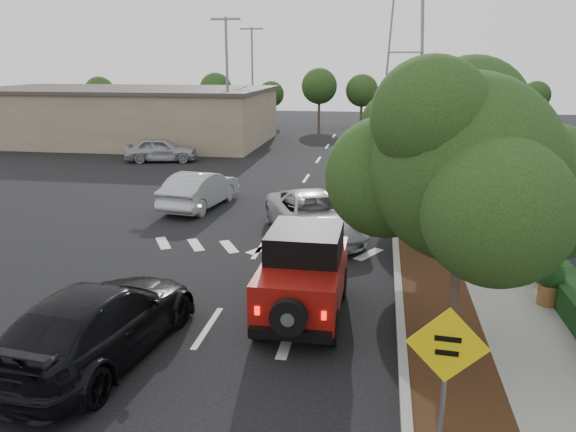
% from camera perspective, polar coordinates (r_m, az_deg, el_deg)
% --- Properties ---
extents(ground, '(120.00, 120.00, 0.00)m').
position_cam_1_polar(ground, '(13.96, -8.15, -11.16)').
color(ground, black).
rests_on(ground, ground).
extents(curb, '(0.20, 70.00, 0.15)m').
position_cam_1_polar(curb, '(24.65, 10.65, 0.80)').
color(curb, '#9E9B93').
rests_on(curb, ground).
extents(planting_strip, '(1.80, 70.00, 0.12)m').
position_cam_1_polar(planting_strip, '(24.70, 12.96, 0.66)').
color(planting_strip, black).
rests_on(planting_strip, ground).
extents(sidewalk, '(2.00, 70.00, 0.12)m').
position_cam_1_polar(sidewalk, '(24.90, 17.32, 0.46)').
color(sidewalk, gray).
rests_on(sidewalk, ground).
extents(hedge, '(0.80, 70.00, 0.80)m').
position_cam_1_polar(hedge, '(25.06, 20.55, 1.07)').
color(hedge, black).
rests_on(hedge, ground).
extents(commercial_building, '(22.00, 12.00, 4.00)m').
position_cam_1_polar(commercial_building, '(46.55, -16.25, 9.72)').
color(commercial_building, '#83705A').
rests_on(commercial_building, ground).
extents(transmission_tower, '(7.00, 4.00, 28.00)m').
position_cam_1_polar(transmission_tower, '(60.21, 11.46, 9.30)').
color(transmission_tower, slate).
rests_on(transmission_tower, ground).
extents(street_tree_near, '(3.80, 3.80, 5.92)m').
position_cam_1_polar(street_tree_near, '(13.06, 16.01, -13.64)').
color(street_tree_near, black).
rests_on(street_tree_near, ground).
extents(street_tree_mid, '(3.20, 3.20, 5.32)m').
position_cam_1_polar(street_tree_mid, '(19.46, 13.83, -3.62)').
color(street_tree_mid, black).
rests_on(street_tree_mid, ground).
extents(street_tree_far, '(3.40, 3.40, 5.62)m').
position_cam_1_polar(street_tree_far, '(25.68, 12.83, 1.10)').
color(street_tree_far, black).
rests_on(street_tree_far, ground).
extents(light_pole_a, '(2.00, 0.22, 9.00)m').
position_cam_1_polar(light_pole_a, '(39.76, -5.98, 6.44)').
color(light_pole_a, slate).
rests_on(light_pole_a, ground).
extents(light_pole_b, '(2.00, 0.22, 9.00)m').
position_cam_1_polar(light_pole_b, '(51.53, -3.54, 8.57)').
color(light_pole_b, slate).
rests_on(light_pole_b, ground).
extents(red_jeep, '(1.97, 4.36, 2.22)m').
position_cam_1_polar(red_jeep, '(14.14, 1.69, -5.65)').
color(red_jeep, black).
rests_on(red_jeep, ground).
extents(silver_suv_ahead, '(4.72, 6.30, 1.59)m').
position_cam_1_polar(silver_suv_ahead, '(20.41, 2.67, 0.07)').
color(silver_suv_ahead, '#B2B4BA').
rests_on(silver_suv_ahead, ground).
extents(black_suv_oncoming, '(2.97, 5.94, 1.66)m').
position_cam_1_polar(black_suv_oncoming, '(12.88, -18.68, -10.16)').
color(black_suv_oncoming, black).
rests_on(black_suv_oncoming, ground).
extents(silver_sedan_oncoming, '(2.37, 5.01, 1.59)m').
position_cam_1_polar(silver_sedan_oncoming, '(24.80, -8.94, 2.68)').
color(silver_sedan_oncoming, '#A7AAAF').
rests_on(silver_sedan_oncoming, ground).
extents(parked_suv, '(4.77, 2.74, 1.53)m').
position_cam_1_polar(parked_suv, '(36.73, -12.76, 6.60)').
color(parked_suv, '#9EA0A6').
rests_on(parked_suv, ground).
extents(speed_hump_sign, '(1.23, 0.14, 2.61)m').
position_cam_1_polar(speed_hump_sign, '(9.07, 15.73, -14.32)').
color(speed_hump_sign, slate).
rests_on(speed_hump_sign, ground).
extents(terracotta_planter, '(0.69, 0.69, 1.20)m').
position_cam_1_polar(terracotta_planter, '(16.00, 25.11, -5.83)').
color(terracotta_planter, brown).
rests_on(terracotta_planter, ground).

